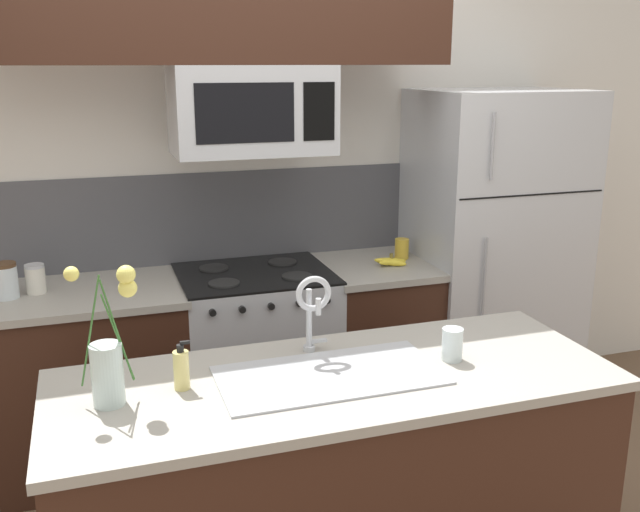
{
  "coord_description": "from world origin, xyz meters",
  "views": [
    {
      "loc": [
        -0.77,
        -2.46,
        1.95
      ],
      "look_at": [
        0.14,
        0.27,
        1.16
      ],
      "focal_mm": 40.0,
      "sensor_mm": 36.0,
      "label": 1
    }
  ],
  "objects_px": {
    "refrigerator": "(490,253)",
    "drinking_glass": "(452,344)",
    "stove_range": "(257,357)",
    "storage_jar_medium": "(35,279)",
    "coffee_tin": "(402,249)",
    "flower_vase": "(109,363)",
    "storage_jar_tall": "(6,281)",
    "dish_soap_bottle": "(181,369)",
    "microwave": "(252,110)",
    "banana_bunch": "(391,261)",
    "sink_faucet": "(313,304)"
  },
  "relations": [
    {
      "from": "storage_jar_tall",
      "to": "dish_soap_bottle",
      "type": "height_order",
      "value": "same"
    },
    {
      "from": "storage_jar_tall",
      "to": "sink_faucet",
      "type": "bearing_deg",
      "value": -43.47
    },
    {
      "from": "drinking_glass",
      "to": "flower_vase",
      "type": "height_order",
      "value": "flower_vase"
    },
    {
      "from": "microwave",
      "to": "drinking_glass",
      "type": "bearing_deg",
      "value": -70.89
    },
    {
      "from": "refrigerator",
      "to": "drinking_glass",
      "type": "xyz_separation_m",
      "value": [
        -0.94,
        -1.28,
        0.07
      ]
    },
    {
      "from": "refrigerator",
      "to": "dish_soap_bottle",
      "type": "distance_m",
      "value": 2.24
    },
    {
      "from": "stove_range",
      "to": "dish_soap_bottle",
      "type": "distance_m",
      "value": 1.4
    },
    {
      "from": "coffee_tin",
      "to": "drinking_glass",
      "type": "distance_m",
      "value": 1.37
    },
    {
      "from": "microwave",
      "to": "coffee_tin",
      "type": "relative_size",
      "value": 6.77
    },
    {
      "from": "microwave",
      "to": "refrigerator",
      "type": "bearing_deg",
      "value": 1.72
    },
    {
      "from": "storage_jar_medium",
      "to": "drinking_glass",
      "type": "height_order",
      "value": "storage_jar_medium"
    },
    {
      "from": "coffee_tin",
      "to": "sink_faucet",
      "type": "bearing_deg",
      "value": -127.93
    },
    {
      "from": "refrigerator",
      "to": "coffee_tin",
      "type": "relative_size",
      "value": 16.4
    },
    {
      "from": "storage_jar_medium",
      "to": "sink_faucet",
      "type": "bearing_deg",
      "value": -47.76
    },
    {
      "from": "stove_range",
      "to": "microwave",
      "type": "relative_size",
      "value": 1.25
    },
    {
      "from": "banana_bunch",
      "to": "flower_vase",
      "type": "relative_size",
      "value": 0.42
    },
    {
      "from": "microwave",
      "to": "storage_jar_tall",
      "type": "height_order",
      "value": "microwave"
    },
    {
      "from": "microwave",
      "to": "drinking_glass",
      "type": "height_order",
      "value": "microwave"
    },
    {
      "from": "storage_jar_medium",
      "to": "dish_soap_bottle",
      "type": "bearing_deg",
      "value": -67.65
    },
    {
      "from": "sink_faucet",
      "to": "drinking_glass",
      "type": "relative_size",
      "value": 2.58
    },
    {
      "from": "storage_jar_tall",
      "to": "banana_bunch",
      "type": "xyz_separation_m",
      "value": [
        1.87,
        -0.06,
        -0.06
      ]
    },
    {
      "from": "refrigerator",
      "to": "banana_bunch",
      "type": "bearing_deg",
      "value": -172.9
    },
    {
      "from": "storage_jar_tall",
      "to": "banana_bunch",
      "type": "height_order",
      "value": "storage_jar_tall"
    },
    {
      "from": "storage_jar_tall",
      "to": "storage_jar_medium",
      "type": "distance_m",
      "value": 0.13
    },
    {
      "from": "coffee_tin",
      "to": "stove_range",
      "type": "bearing_deg",
      "value": -176.55
    },
    {
      "from": "sink_faucet",
      "to": "dish_soap_bottle",
      "type": "xyz_separation_m",
      "value": [
        -0.49,
        -0.13,
        -0.13
      ]
    },
    {
      "from": "dish_soap_bottle",
      "to": "drinking_glass",
      "type": "height_order",
      "value": "dish_soap_bottle"
    },
    {
      "from": "flower_vase",
      "to": "storage_jar_medium",
      "type": "bearing_deg",
      "value": 102.52
    },
    {
      "from": "microwave",
      "to": "banana_bunch",
      "type": "height_order",
      "value": "microwave"
    },
    {
      "from": "microwave",
      "to": "coffee_tin",
      "type": "bearing_deg",
      "value": 4.89
    },
    {
      "from": "storage_jar_medium",
      "to": "sink_faucet",
      "type": "height_order",
      "value": "sink_faucet"
    },
    {
      "from": "coffee_tin",
      "to": "flower_vase",
      "type": "xyz_separation_m",
      "value": [
        -1.58,
        -1.27,
        0.08
      ]
    },
    {
      "from": "dish_soap_bottle",
      "to": "drinking_glass",
      "type": "bearing_deg",
      "value": -4.17
    },
    {
      "from": "refrigerator",
      "to": "storage_jar_medium",
      "type": "bearing_deg",
      "value": 179.61
    },
    {
      "from": "storage_jar_medium",
      "to": "refrigerator",
      "type": "bearing_deg",
      "value": -0.39
    },
    {
      "from": "refrigerator",
      "to": "banana_bunch",
      "type": "relative_size",
      "value": 9.46
    },
    {
      "from": "stove_range",
      "to": "drinking_glass",
      "type": "bearing_deg",
      "value": -71.18
    },
    {
      "from": "refrigerator",
      "to": "coffee_tin",
      "type": "height_order",
      "value": "refrigerator"
    },
    {
      "from": "refrigerator",
      "to": "storage_jar_tall",
      "type": "height_order",
      "value": "refrigerator"
    },
    {
      "from": "storage_jar_medium",
      "to": "stove_range",
      "type": "bearing_deg",
      "value": -2.03
    },
    {
      "from": "stove_range",
      "to": "dish_soap_bottle",
      "type": "xyz_separation_m",
      "value": [
        -0.52,
        -1.19,
        0.52
      ]
    },
    {
      "from": "stove_range",
      "to": "storage_jar_medium",
      "type": "bearing_deg",
      "value": 177.97
    },
    {
      "from": "refrigerator",
      "to": "flower_vase",
      "type": "distance_m",
      "value": 2.45
    },
    {
      "from": "banana_bunch",
      "to": "dish_soap_bottle",
      "type": "xyz_separation_m",
      "value": [
        -1.25,
        -1.13,
        0.05
      ]
    },
    {
      "from": "microwave",
      "to": "flower_vase",
      "type": "xyz_separation_m",
      "value": [
        -0.75,
        -1.2,
        -0.68
      ]
    },
    {
      "from": "microwave",
      "to": "sink_faucet",
      "type": "bearing_deg",
      "value": -91.82
    },
    {
      "from": "refrigerator",
      "to": "storage_jar_tall",
      "type": "relative_size",
      "value": 10.98
    },
    {
      "from": "microwave",
      "to": "storage_jar_medium",
      "type": "xyz_separation_m",
      "value": [
        -1.03,
        0.06,
        -0.75
      ]
    },
    {
      "from": "stove_range",
      "to": "storage_jar_medium",
      "type": "height_order",
      "value": "storage_jar_medium"
    },
    {
      "from": "drinking_glass",
      "to": "refrigerator",
      "type": "bearing_deg",
      "value": 53.76
    }
  ]
}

